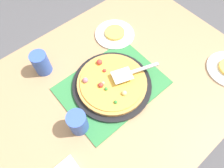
% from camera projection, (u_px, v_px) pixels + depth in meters
% --- Properties ---
extents(ground_plane, '(8.00, 8.00, 0.00)m').
position_uv_depth(ground_plane, '(112.00, 130.00, 1.63)').
color(ground_plane, '#4C4C51').
extents(dining_table, '(1.40, 1.00, 0.75)m').
position_uv_depth(dining_table, '(112.00, 96.00, 1.07)').
color(dining_table, '#9E7A56').
rests_on(dining_table, ground_plane).
extents(placemat, '(0.48, 0.36, 0.01)m').
position_uv_depth(placemat, '(112.00, 86.00, 0.97)').
color(placemat, '#2D753D').
rests_on(placemat, dining_table).
extents(pizza_pan, '(0.38, 0.38, 0.01)m').
position_uv_depth(pizza_pan, '(112.00, 85.00, 0.96)').
color(pizza_pan, black).
rests_on(pizza_pan, placemat).
extents(pizza, '(0.33, 0.33, 0.05)m').
position_uv_depth(pizza, '(112.00, 83.00, 0.94)').
color(pizza, '#B78442').
rests_on(pizza, pizza_pan).
extents(plate_far_right, '(0.22, 0.22, 0.01)m').
position_uv_depth(plate_far_right, '(115.00, 34.00, 1.13)').
color(plate_far_right, white).
rests_on(plate_far_right, dining_table).
extents(served_slice_right, '(0.11, 0.11, 0.02)m').
position_uv_depth(served_slice_right, '(115.00, 33.00, 1.12)').
color(served_slice_right, '#EAB747').
rests_on(served_slice_right, plate_far_right).
extents(cup_near, '(0.08, 0.08, 0.12)m').
position_uv_depth(cup_near, '(41.00, 63.00, 0.97)').
color(cup_near, '#3351AD').
rests_on(cup_near, dining_table).
extents(cup_far, '(0.08, 0.08, 0.12)m').
position_uv_depth(cup_far, '(78.00, 122.00, 0.82)').
color(cup_far, '#3351AD').
rests_on(cup_far, dining_table).
extents(pizza_server, '(0.23, 0.12, 0.01)m').
position_uv_depth(pizza_server, '(132.00, 72.00, 0.93)').
color(pizza_server, silver).
rests_on(pizza_server, pizza).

